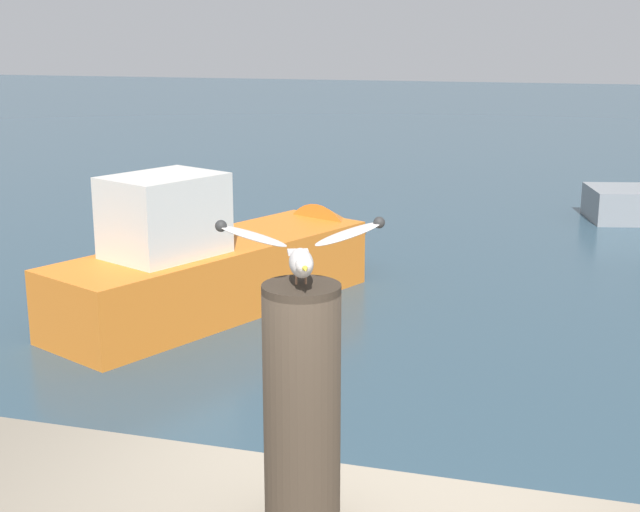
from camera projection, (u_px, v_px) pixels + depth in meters
mooring_post at (302, 409)px, 3.41m from camera, size 0.30×0.30×1.00m
seagull at (301, 252)px, 3.26m from camera, size 0.60×0.38×0.25m
boat_orange at (239, 259)px, 11.43m from camera, size 3.35×5.47×1.95m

